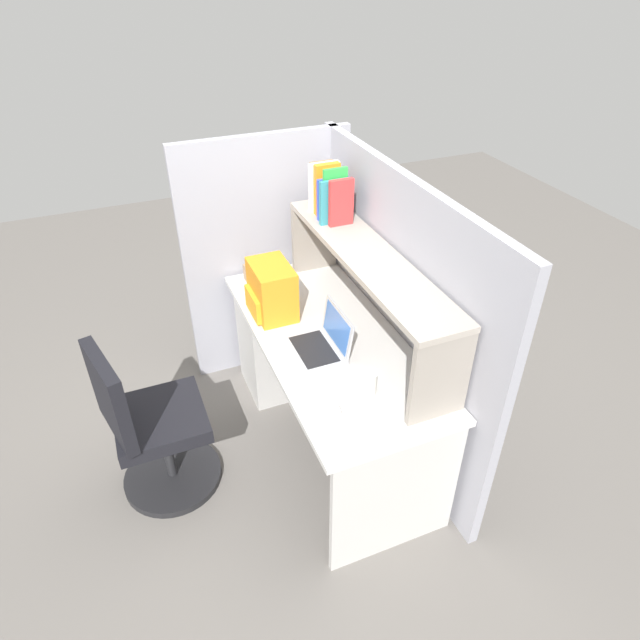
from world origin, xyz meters
TOP-DOWN VIEW (x-y plane):
  - ground_plane at (0.00, 0.00)m, footprint 8.00×8.00m
  - desk at (-0.39, 0.00)m, footprint 1.60×0.70m
  - cubicle_partition_rear at (0.00, 0.38)m, footprint 1.84×0.05m
  - cubicle_partition_left at (-0.85, -0.05)m, footprint 0.05×1.06m
  - overhead_hutch at (0.00, 0.20)m, footprint 1.44×0.28m
  - reference_books_on_shelf at (-0.48, 0.20)m, footprint 0.30×0.18m
  - laptop at (0.09, -0.07)m, footprint 0.31×0.25m
  - backpack at (-0.33, -0.20)m, footprint 0.30×0.23m
  - computer_mouse at (0.51, -0.23)m, footprint 0.07×0.11m
  - paper_cup at (0.46, -0.00)m, footprint 0.08×0.08m
  - tissue_box at (-0.64, -0.18)m, footprint 0.23×0.14m
  - office_chair at (-0.02, -0.96)m, footprint 0.52×0.53m

SIDE VIEW (x-z plane):
  - ground_plane at x=0.00m, z-range 0.00..0.00m
  - office_chair at x=-0.02m, z-range -0.07..0.86m
  - desk at x=-0.39m, z-range 0.04..0.77m
  - computer_mouse at x=0.51m, z-range 0.73..0.76m
  - cubicle_partition_rear at x=0.00m, z-range 0.00..1.55m
  - cubicle_partition_left at x=-0.85m, z-range 0.00..1.55m
  - tissue_box at x=-0.64m, z-range 0.73..0.83m
  - laptop at x=0.09m, z-range 0.67..0.89m
  - paper_cup at x=0.46m, z-range 0.73..0.84m
  - backpack at x=-0.33m, z-range 0.73..1.02m
  - overhead_hutch at x=0.00m, z-range 0.86..1.31m
  - reference_books_on_shelf at x=-0.48m, z-range 1.17..1.45m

